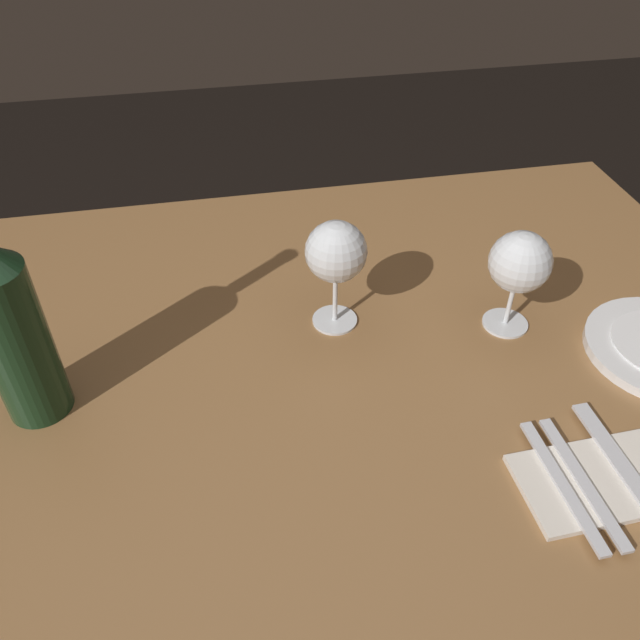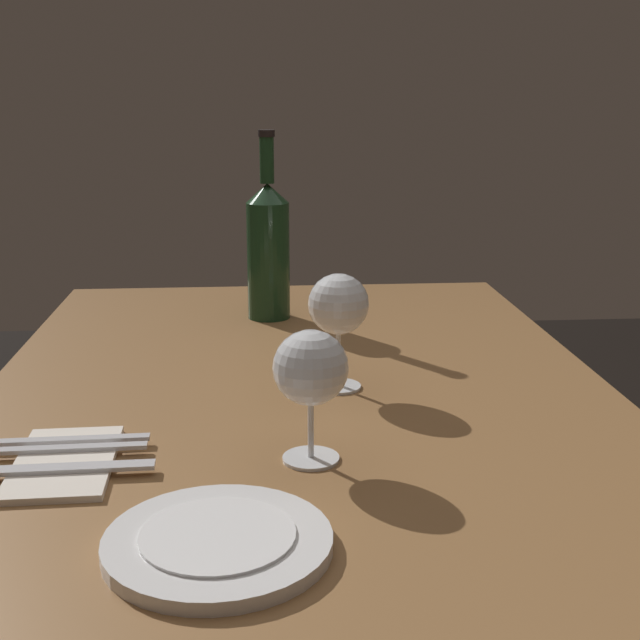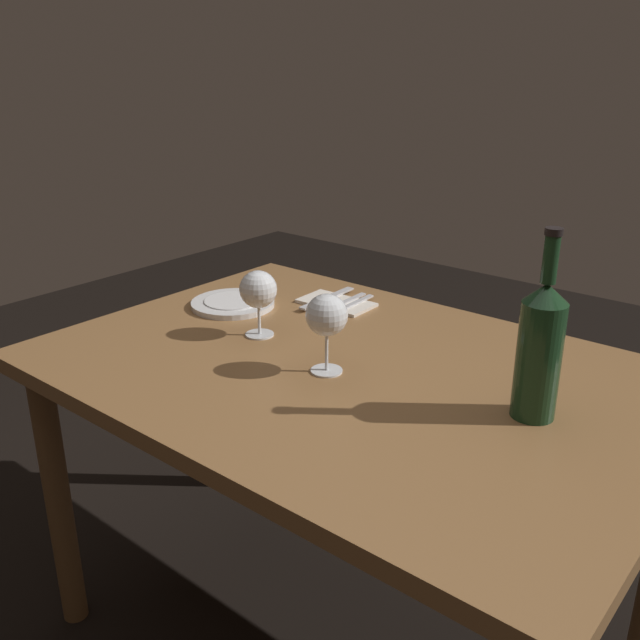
# 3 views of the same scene
# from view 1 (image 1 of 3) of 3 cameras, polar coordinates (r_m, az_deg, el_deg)

# --- Properties ---
(ground_plane) EXTENTS (6.00, 6.00, 0.00)m
(ground_plane) POSITION_cam_1_polar(r_m,az_deg,el_deg) (1.51, 0.63, -23.44)
(ground_plane) COLOR black
(dining_table) EXTENTS (1.30, 0.90, 0.74)m
(dining_table) POSITION_cam_1_polar(r_m,az_deg,el_deg) (0.97, 0.90, -6.35)
(dining_table) COLOR olive
(dining_table) RESTS_ON ground
(wine_glass_left) EXTENTS (0.09, 0.09, 0.17)m
(wine_glass_left) POSITION_cam_1_polar(r_m,az_deg,el_deg) (0.87, 1.44, 5.93)
(wine_glass_left) COLOR white
(wine_glass_left) RESTS_ON dining_table
(wine_glass_right) EXTENTS (0.09, 0.09, 0.16)m
(wine_glass_right) POSITION_cam_1_polar(r_m,az_deg,el_deg) (0.92, 17.26, 4.89)
(wine_glass_right) COLOR white
(wine_glass_right) RESTS_ON dining_table
(wine_bottle) EXTENTS (0.08, 0.08, 0.34)m
(wine_bottle) POSITION_cam_1_polar(r_m,az_deg,el_deg) (0.82, -25.85, -0.66)
(wine_bottle) COLOR #19381E
(wine_bottle) RESTS_ON dining_table
(folded_napkin) EXTENTS (0.19, 0.12, 0.01)m
(folded_napkin) POSITION_cam_1_polar(r_m,az_deg,el_deg) (0.82, 23.74, -12.94)
(folded_napkin) COLOR silver
(folded_napkin) RESTS_ON dining_table
(fork_inner) EXTENTS (0.02, 0.18, 0.00)m
(fork_inner) POSITION_cam_1_polar(r_m,az_deg,el_deg) (0.80, 22.32, -13.08)
(fork_inner) COLOR silver
(fork_inner) RESTS_ON folded_napkin
(fork_outer) EXTENTS (0.02, 0.18, 0.00)m
(fork_outer) POSITION_cam_1_polar(r_m,az_deg,el_deg) (0.79, 20.73, -13.51)
(fork_outer) COLOR silver
(fork_outer) RESTS_ON folded_napkin
(table_knife) EXTENTS (0.03, 0.21, 0.00)m
(table_knife) POSITION_cam_1_polar(r_m,az_deg,el_deg) (0.83, 25.65, -12.16)
(table_knife) COLOR silver
(table_knife) RESTS_ON folded_napkin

